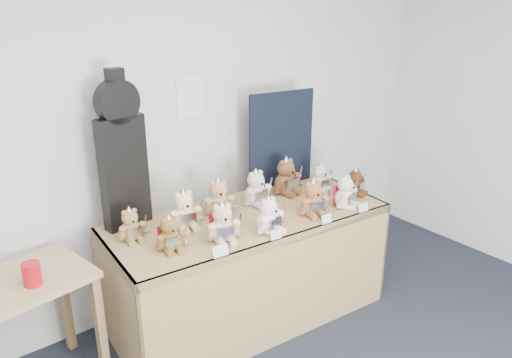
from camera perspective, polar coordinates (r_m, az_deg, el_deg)
room_shell at (r=3.63m, az=-7.57°, el=9.20°), size 6.00×6.00×6.00m
display_table at (r=3.49m, az=-0.11°, el=-7.25°), size 2.01×0.97×0.81m
side_table at (r=3.16m, az=-26.70°, el=-12.93°), size 1.00×0.66×0.77m
guitar_case at (r=3.27m, az=-15.06°, el=2.94°), size 0.32×0.14×1.03m
navy_board at (r=3.91m, az=2.90°, el=4.56°), size 0.56×0.11×0.75m
red_cup at (r=3.01m, az=-24.25°, el=-9.86°), size 0.10×0.10×0.13m
teddy_front_far_left at (r=3.04m, az=-9.78°, el=-6.32°), size 0.20×0.18×0.25m
teddy_front_left at (r=3.10m, az=-3.83°, el=-5.16°), size 0.23×0.22×0.29m
teddy_front_centre at (r=3.20m, az=1.50°, el=-4.33°), size 0.23×0.19×0.27m
teddy_front_right at (r=3.46m, az=6.57°, el=-2.36°), size 0.23×0.21×0.29m
teddy_front_far_right at (r=3.63m, az=10.18°, el=-1.60°), size 0.22×0.20×0.27m
teddy_front_end at (r=3.87m, az=11.34°, el=-0.48°), size 0.19×0.18×0.23m
teddy_back_left at (r=3.29m, az=-8.18°, el=-3.66°), size 0.24×0.21×0.29m
teddy_back_centre_left at (r=3.45m, az=-4.28°, el=-2.30°), size 0.24×0.23×0.29m
teddy_back_centre_right at (r=3.61m, az=0.05°, el=-1.18°), size 0.24×0.19×0.29m
teddy_back_right at (r=3.81m, az=3.50°, el=0.13°), size 0.26×0.21×0.31m
teddy_back_end at (r=3.91m, az=7.37°, el=0.03°), size 0.20×0.16×0.24m
teddy_back_far_left at (r=3.20m, az=-14.10°, el=-5.23°), size 0.19×0.16×0.24m
entry_card_a at (r=2.95m, az=-4.08°, el=-8.18°), size 0.10×0.03×0.07m
entry_card_b at (r=3.14m, az=2.29°, el=-6.39°), size 0.08×0.02×0.06m
entry_card_c at (r=3.38m, az=8.07°, el=-4.54°), size 0.08×0.03×0.06m
entry_card_d at (r=3.60m, az=12.16°, el=-3.21°), size 0.09×0.03×0.06m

